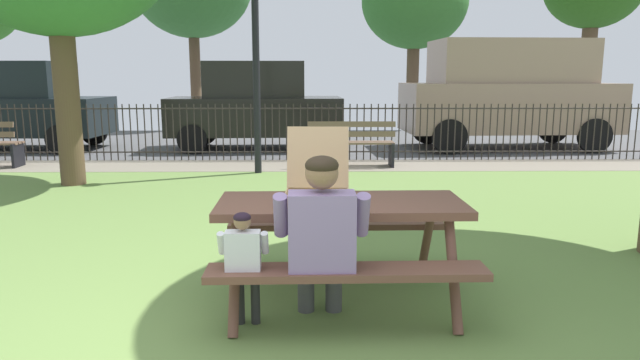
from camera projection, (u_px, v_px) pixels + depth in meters
name	position (u px, v px, depth m)	size (l,w,h in m)	color
ground	(266.00, 256.00, 5.39)	(28.00, 12.19, 0.02)	olive
cobblestone_walkway	(289.00, 166.00, 10.69)	(28.00, 1.40, 0.01)	gray
street_asphalt	(295.00, 142.00, 14.45)	(28.00, 6.23, 0.01)	#515154
picnic_table_foreground	(341.00, 224.00, 4.18)	(1.82, 1.51, 0.79)	brown
pizza_box_open	(317.00, 185.00, 4.23)	(0.49, 0.56, 0.52)	tan
adult_at_table	(321.00, 235.00, 3.67)	(0.61, 0.59, 1.19)	#444444
child_at_table	(244.00, 259.00, 3.66)	(0.32, 0.31, 0.84)	#2A2A2A
iron_fence_streetside	(290.00, 132.00, 11.28)	(21.32, 0.03, 1.12)	#2D2823
park_bench_center	(351.00, 144.00, 10.50)	(1.60, 0.47, 0.85)	brown
lamp_post_walkway	(255.00, 13.00, 9.43)	(0.28, 0.28, 4.47)	black
parked_car_far_left	(18.00, 105.00, 12.89)	(3.97, 1.96, 1.98)	black
parked_car_left	(256.00, 105.00, 12.97)	(3.96, 1.95, 1.98)	black
parked_car_center	(508.00, 92.00, 12.99)	(4.78, 2.24, 2.46)	gray
far_tree_center	(415.00, 1.00, 18.29)	(3.43, 3.43, 5.59)	brown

